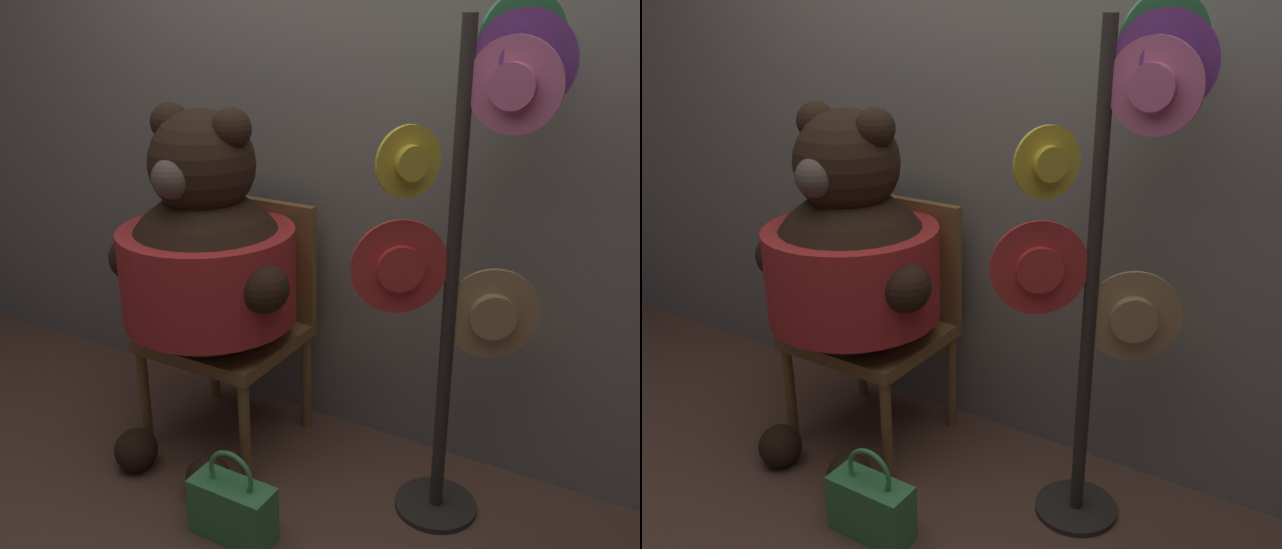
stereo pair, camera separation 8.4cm
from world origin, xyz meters
TOP-DOWN VIEW (x-y plane):
  - ground_plane at (0.00, 0.00)m, footprint 14.00×14.00m
  - wall_back at (0.00, 0.65)m, footprint 8.00×0.10m
  - chair at (-0.45, 0.36)m, footprint 0.53×0.49m
  - teddy_bear at (-0.45, 0.20)m, footprint 0.76×0.67m
  - hat_display_rack at (0.48, 0.28)m, footprint 0.54×0.46m
  - handbag_on_ground at (-0.09, -0.19)m, footprint 0.28×0.12m

SIDE VIEW (x-z plane):
  - ground_plane at x=0.00m, z-range 0.00..0.00m
  - handbag_on_ground at x=-0.09m, z-range -0.05..0.27m
  - chair at x=-0.45m, z-range 0.04..0.98m
  - teddy_bear at x=-0.45m, z-range 0.11..1.43m
  - hat_display_rack at x=0.48m, z-range 0.16..1.84m
  - wall_back at x=0.00m, z-range 0.00..2.22m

